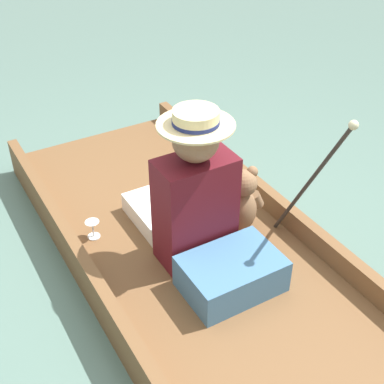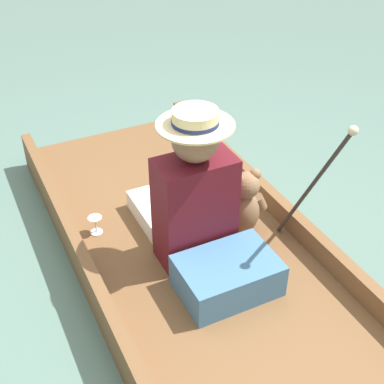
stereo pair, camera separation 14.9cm
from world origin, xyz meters
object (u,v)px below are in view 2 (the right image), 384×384
Objects in this scene: teddy_bear at (245,204)px; seated_person at (189,197)px; wine_glass at (95,222)px; walking_cane at (317,178)px.

seated_person is at bearing 177.52° from teddy_bear.
seated_person is 2.10× the size of teddy_bear.
wine_glass is (-0.41, 0.33, -0.25)m from seated_person.
walking_cane reaches higher than seated_person.
walking_cane is (0.50, -0.34, 0.17)m from seated_person.
walking_cane is at bearing -30.28° from seated_person.
seated_person is 7.99× the size of wine_glass.
wine_glass is 1.20m from walking_cane.
seated_person is 0.58m from wine_glass.
seated_person is 0.97× the size of walking_cane.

